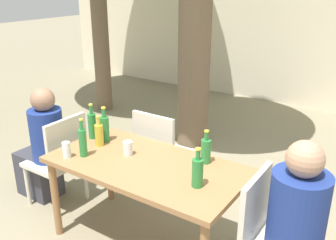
{
  "coord_description": "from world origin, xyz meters",
  "views": [
    {
      "loc": [
        1.53,
        -1.98,
        2.03
      ],
      "look_at": [
        0.0,
        0.3,
        0.97
      ],
      "focal_mm": 40.0,
      "sensor_mm": 36.0,
      "label": 1
    }
  ],
  "objects_px": {
    "oil_cruet_3": "(99,134)",
    "drinking_glass_1": "(128,148)",
    "green_bottle_1": "(83,142)",
    "drinking_glass_0": "(67,150)",
    "patio_chair_2": "(160,150)",
    "green_bottle_4": "(206,150)",
    "person_seated_0": "(43,151)",
    "green_bottle_0": "(105,128)",
    "patio_chair_1": "(270,234)",
    "patio_chair_0": "(60,157)",
    "green_bottle_5": "(92,125)",
    "dining_table_front": "(146,173)",
    "green_bottle_2": "(198,172)"
  },
  "relations": [
    {
      "from": "green_bottle_0",
      "to": "green_bottle_1",
      "type": "distance_m",
      "value": 0.31
    },
    {
      "from": "green_bottle_4",
      "to": "green_bottle_5",
      "type": "distance_m",
      "value": 1.04
    },
    {
      "from": "patio_chair_0",
      "to": "patio_chair_1",
      "type": "bearing_deg",
      "value": 90.0
    },
    {
      "from": "person_seated_0",
      "to": "green_bottle_2",
      "type": "height_order",
      "value": "person_seated_0"
    },
    {
      "from": "drinking_glass_0",
      "to": "green_bottle_4",
      "type": "bearing_deg",
      "value": 29.08
    },
    {
      "from": "oil_cruet_3",
      "to": "green_bottle_0",
      "type": "bearing_deg",
      "value": 105.43
    },
    {
      "from": "patio_chair_0",
      "to": "green_bottle_2",
      "type": "height_order",
      "value": "green_bottle_2"
    },
    {
      "from": "patio_chair_2",
      "to": "person_seated_0",
      "type": "distance_m",
      "value": 1.11
    },
    {
      "from": "green_bottle_1",
      "to": "drinking_glass_0",
      "type": "relative_size",
      "value": 2.48
    },
    {
      "from": "patio_chair_0",
      "to": "green_bottle_1",
      "type": "relative_size",
      "value": 2.89
    },
    {
      "from": "green_bottle_0",
      "to": "drinking_glass_0",
      "type": "relative_size",
      "value": 2.42
    },
    {
      "from": "green_bottle_1",
      "to": "green_bottle_5",
      "type": "distance_m",
      "value": 0.35
    },
    {
      "from": "green_bottle_2",
      "to": "drinking_glass_0",
      "type": "height_order",
      "value": "green_bottle_2"
    },
    {
      "from": "green_bottle_2",
      "to": "drinking_glass_1",
      "type": "xyz_separation_m",
      "value": [
        -0.69,
        0.11,
        -0.05
      ]
    },
    {
      "from": "patio_chair_1",
      "to": "green_bottle_2",
      "type": "bearing_deg",
      "value": 98.53
    },
    {
      "from": "green_bottle_4",
      "to": "drinking_glass_0",
      "type": "distance_m",
      "value": 1.07
    },
    {
      "from": "drinking_glass_0",
      "to": "dining_table_front",
      "type": "bearing_deg",
      "value": 24.87
    },
    {
      "from": "patio_chair_2",
      "to": "drinking_glass_0",
      "type": "distance_m",
      "value": 0.96
    },
    {
      "from": "patio_chair_0",
      "to": "patio_chair_2",
      "type": "bearing_deg",
      "value": 132.23
    },
    {
      "from": "oil_cruet_3",
      "to": "drinking_glass_0",
      "type": "bearing_deg",
      "value": -100.92
    },
    {
      "from": "oil_cruet_3",
      "to": "drinking_glass_1",
      "type": "relative_size",
      "value": 2.34
    },
    {
      "from": "patio_chair_2",
      "to": "oil_cruet_3",
      "type": "height_order",
      "value": "oil_cruet_3"
    },
    {
      "from": "dining_table_front",
      "to": "green_bottle_2",
      "type": "xyz_separation_m",
      "value": [
        0.48,
        -0.07,
        0.19
      ]
    },
    {
      "from": "green_bottle_5",
      "to": "dining_table_front",
      "type": "bearing_deg",
      "value": -10.26
    },
    {
      "from": "dining_table_front",
      "to": "green_bottle_0",
      "type": "xyz_separation_m",
      "value": [
        -0.53,
        0.13,
        0.2
      ]
    },
    {
      "from": "person_seated_0",
      "to": "oil_cruet_3",
      "type": "height_order",
      "value": "person_seated_0"
    },
    {
      "from": "oil_cruet_3",
      "to": "green_bottle_5",
      "type": "bearing_deg",
      "value": 152.87
    },
    {
      "from": "patio_chair_1",
      "to": "green_bottle_1",
      "type": "distance_m",
      "value": 1.5
    },
    {
      "from": "green_bottle_4",
      "to": "person_seated_0",
      "type": "bearing_deg",
      "value": -170.81
    },
    {
      "from": "patio_chair_1",
      "to": "person_seated_0",
      "type": "xyz_separation_m",
      "value": [
        -2.2,
        -0.0,
        -0.0
      ]
    },
    {
      "from": "green_bottle_5",
      "to": "drinking_glass_0",
      "type": "bearing_deg",
      "value": -75.43
    },
    {
      "from": "patio_chair_1",
      "to": "green_bottle_1",
      "type": "height_order",
      "value": "green_bottle_1"
    },
    {
      "from": "patio_chair_2",
      "to": "green_bottle_4",
      "type": "height_order",
      "value": "green_bottle_4"
    },
    {
      "from": "green_bottle_0",
      "to": "green_bottle_1",
      "type": "relative_size",
      "value": 0.98
    },
    {
      "from": "patio_chair_1",
      "to": "oil_cruet_3",
      "type": "bearing_deg",
      "value": 88.48
    },
    {
      "from": "dining_table_front",
      "to": "oil_cruet_3",
      "type": "bearing_deg",
      "value": 175.54
    },
    {
      "from": "patio_chair_0",
      "to": "patio_chair_1",
      "type": "height_order",
      "value": "same"
    },
    {
      "from": "green_bottle_0",
      "to": "patio_chair_2",
      "type": "bearing_deg",
      "value": 64.29
    },
    {
      "from": "person_seated_0",
      "to": "green_bottle_2",
      "type": "xyz_separation_m",
      "value": [
        1.71,
        -0.07,
        0.33
      ]
    },
    {
      "from": "person_seated_0",
      "to": "drinking_glass_1",
      "type": "distance_m",
      "value": 1.06
    },
    {
      "from": "person_seated_0",
      "to": "green_bottle_5",
      "type": "relative_size",
      "value": 3.65
    },
    {
      "from": "green_bottle_0",
      "to": "green_bottle_4",
      "type": "xyz_separation_m",
      "value": [
        0.9,
        0.12,
        -0.02
      ]
    },
    {
      "from": "person_seated_0",
      "to": "patio_chair_0",
      "type": "bearing_deg",
      "value": 90.0
    },
    {
      "from": "drinking_glass_0",
      "to": "green_bottle_5",
      "type": "bearing_deg",
      "value": 104.57
    },
    {
      "from": "green_bottle_1",
      "to": "patio_chair_1",
      "type": "bearing_deg",
      "value": 6.79
    },
    {
      "from": "green_bottle_0",
      "to": "green_bottle_4",
      "type": "relative_size",
      "value": 1.16
    },
    {
      "from": "patio_chair_0",
      "to": "oil_cruet_3",
      "type": "distance_m",
      "value": 0.57
    },
    {
      "from": "green_bottle_2",
      "to": "green_bottle_4",
      "type": "height_order",
      "value": "green_bottle_2"
    },
    {
      "from": "green_bottle_4",
      "to": "patio_chair_2",
      "type": "bearing_deg",
      "value": 151.62
    },
    {
      "from": "person_seated_0",
      "to": "green_bottle_5",
      "type": "height_order",
      "value": "person_seated_0"
    }
  ]
}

